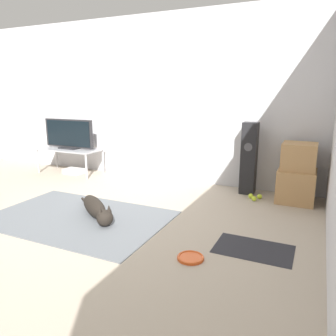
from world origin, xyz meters
TOP-DOWN VIEW (x-y plane):
  - ground_plane at (0.00, 0.00)m, footprint 12.00×12.00m
  - wall_back at (0.00, 2.10)m, footprint 8.00×0.06m
  - area_rug at (0.02, 0.10)m, footprint 2.00×1.32m
  - dog at (0.21, 0.19)m, footprint 0.82×0.62m
  - frisbee at (1.51, -0.23)m, footprint 0.23×0.23m
  - cardboard_box_lower at (2.20, 1.74)m, footprint 0.46×0.45m
  - cardboard_box_upper at (2.21, 1.76)m, footprint 0.41×0.41m
  - floor_speaker at (1.56, 1.85)m, footprint 0.20×0.21m
  - tv_stand at (-1.50, 1.73)m, footprint 1.11×0.52m
  - tv at (-1.50, 1.73)m, footprint 0.99×0.20m
  - tennis_ball_by_boxes at (1.66, 1.63)m, footprint 0.07×0.07m
  - tennis_ball_near_speaker at (1.77, 1.66)m, footprint 0.07×0.07m
  - tennis_ball_loose_on_carpet at (1.72, 1.54)m, footprint 0.07×0.07m
  - game_console at (-1.43, 1.72)m, footprint 0.33×0.23m
  - door_mat at (1.97, 0.17)m, footprint 0.70×0.45m

SIDE VIEW (x-z plane):
  - ground_plane at x=0.00m, z-range 0.00..0.00m
  - door_mat at x=1.97m, z-range 0.00..0.01m
  - area_rug at x=0.02m, z-range 0.00..0.01m
  - frisbee at x=1.51m, z-range 0.00..0.03m
  - tennis_ball_by_boxes at x=1.66m, z-range 0.00..0.07m
  - tennis_ball_near_speaker at x=1.77m, z-range 0.00..0.07m
  - tennis_ball_loose_on_carpet at x=1.72m, z-range 0.00..0.07m
  - game_console at x=-1.43m, z-range 0.00..0.08m
  - dog at x=0.21m, z-range 0.00..0.23m
  - cardboard_box_lower at x=2.20m, z-range 0.00..0.42m
  - tv_stand at x=-1.50m, z-range 0.17..0.60m
  - floor_speaker at x=1.56m, z-range 0.00..1.00m
  - cardboard_box_upper at x=2.21m, z-range 0.42..0.77m
  - tv at x=-1.50m, z-range 0.43..0.93m
  - wall_back at x=0.00m, z-range 0.00..2.55m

